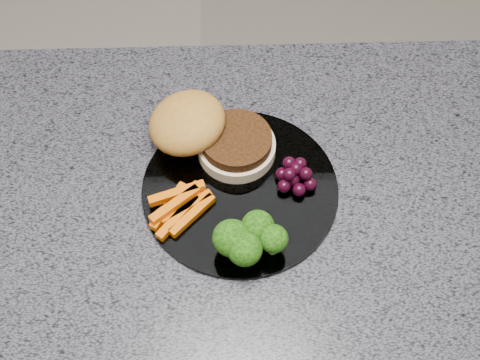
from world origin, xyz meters
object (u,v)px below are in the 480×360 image
at_px(burger, 205,133).
at_px(grape_bunch, 296,175).
at_px(island_cabinet, 187,339).
at_px(plate, 240,189).

bearing_deg(burger, grape_bunch, -19.88).
bearing_deg(burger, island_cabinet, -108.40).
xyz_separation_m(island_cabinet, grape_bunch, (0.17, 0.04, 0.49)).
height_order(plate, burger, burger).
distance_m(island_cabinet, burger, 0.52).
relative_size(plate, burger, 1.39).
relative_size(island_cabinet, burger, 6.43).
height_order(island_cabinet, burger, burger).
bearing_deg(island_cabinet, burger, 62.92).
bearing_deg(grape_bunch, plate, -172.53).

